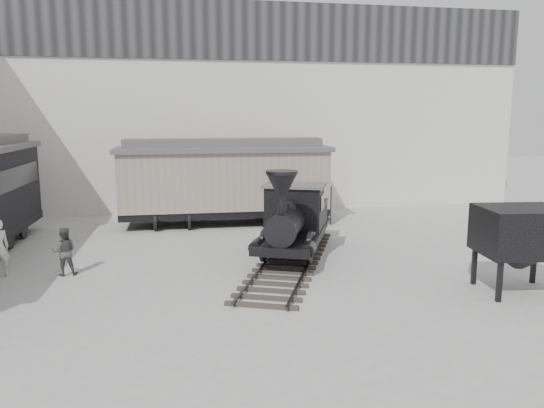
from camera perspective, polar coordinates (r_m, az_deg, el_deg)
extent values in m
plane|color=#9E9E9B|center=(15.62, -0.78, -9.86)|extent=(90.00, 90.00, 0.00)
cube|color=silver|center=(29.62, -5.82, 10.14)|extent=(34.00, 2.40, 11.00)
cube|color=#232326|center=(28.69, -5.74, 18.18)|extent=(34.00, 0.12, 3.00)
cube|color=black|center=(18.90, 1.87, -6.12)|extent=(5.50, 9.57, 0.17)
cube|color=#2D2D30|center=(19.02, -0.35, -5.86)|extent=(3.67, 8.82, 0.06)
cube|color=#2D2D30|center=(18.78, 4.12, -6.09)|extent=(3.67, 8.82, 0.06)
cylinder|color=black|center=(18.39, -0.88, -4.47)|extent=(0.54, 1.10, 1.14)
cylinder|color=black|center=(18.12, 4.12, -4.71)|extent=(0.54, 1.10, 1.14)
cylinder|color=black|center=(19.66, -0.03, -3.54)|extent=(0.54, 1.10, 1.14)
cylinder|color=black|center=(19.41, 4.64, -3.74)|extent=(0.54, 1.10, 1.14)
cube|color=black|center=(18.85, 1.96, -3.73)|extent=(3.32, 4.22, 0.29)
cylinder|color=black|center=(18.01, 1.58, -2.21)|extent=(1.85, 2.59, 1.03)
cylinder|color=black|center=(16.96, 1.05, -0.18)|extent=(0.35, 0.35, 0.62)
cone|color=black|center=(16.86, 1.05, 2.07)|extent=(1.29, 1.29, 0.72)
sphere|color=black|center=(18.32, 1.82, -0.43)|extent=(0.54, 0.54, 0.54)
cube|color=black|center=(19.56, 2.44, -0.42)|extent=(2.39, 2.05, 1.60)
cube|color=#575353|center=(19.43, 2.45, 2.02)|extent=(2.66, 2.32, 0.08)
cube|color=black|center=(21.46, 3.22, -1.08)|extent=(2.50, 2.61, 0.93)
cylinder|color=black|center=(25.53, -10.62, -1.33)|extent=(2.16, 0.90, 0.86)
cylinder|color=black|center=(25.90, 0.37, -1.01)|extent=(2.16, 0.90, 0.86)
cube|color=black|center=(25.56, -5.09, -0.70)|extent=(9.71, 2.85, 0.32)
cube|color=gray|center=(25.34, -5.14, 2.64)|extent=(9.72, 2.96, 2.69)
cube|color=#575353|center=(25.20, -5.19, 5.92)|extent=(10.04, 3.29, 0.21)
cube|color=#575353|center=(25.18, -5.20, 6.60)|extent=(9.26, 1.45, 0.39)
imported|color=#454545|center=(18.62, -21.44, -4.78)|extent=(0.81, 0.66, 1.59)
cube|color=black|center=(16.27, 23.27, -7.70)|extent=(0.14, 0.14, 1.17)
cube|color=black|center=(17.64, 20.92, -6.23)|extent=(0.14, 0.14, 1.17)
cube|color=black|center=(18.52, 26.31, -5.87)|extent=(0.14, 0.14, 1.17)
cube|color=black|center=(17.09, 25.19, -2.62)|extent=(2.54, 2.16, 1.38)
cone|color=black|center=(17.28, 24.99, -5.37)|extent=(2.00, 2.00, 0.53)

